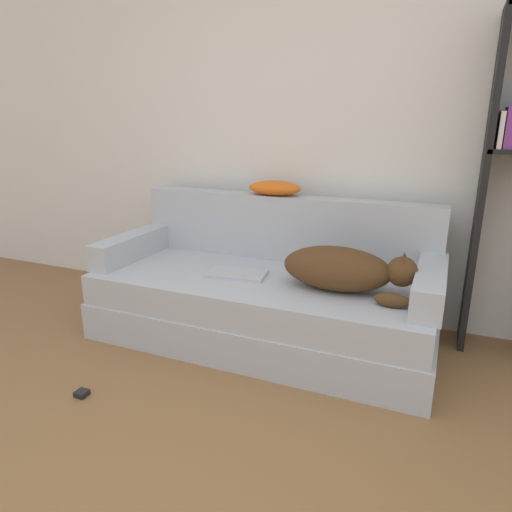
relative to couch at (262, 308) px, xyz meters
The scene contains 9 objects.
wall_back 1.32m from the couch, 68.27° to the left, with size 7.72×0.06×2.70m.
couch is the anchor object (origin of this frame).
couch_backrest 0.57m from the couch, 90.00° to the left, with size 2.01×0.15×0.43m.
couch_arm_left 0.99m from the couch, behind, with size 0.15×0.72×0.17m.
couch_arm_right 0.99m from the couch, ahead, with size 0.15×0.72×0.17m.
dog 0.60m from the couch, ahead, with size 0.72×0.32×0.24m.
laptop 0.27m from the couch, 158.09° to the right, with size 0.38×0.25×0.02m.
throw_pillow 0.79m from the couch, 100.81° to the left, with size 0.35×0.21×0.09m.
power_adapter 1.12m from the couch, 121.90° to the right, with size 0.06×0.06×0.03m.
Camera 1 is at (0.75, -0.66, 1.33)m, focal length 32.00 mm.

